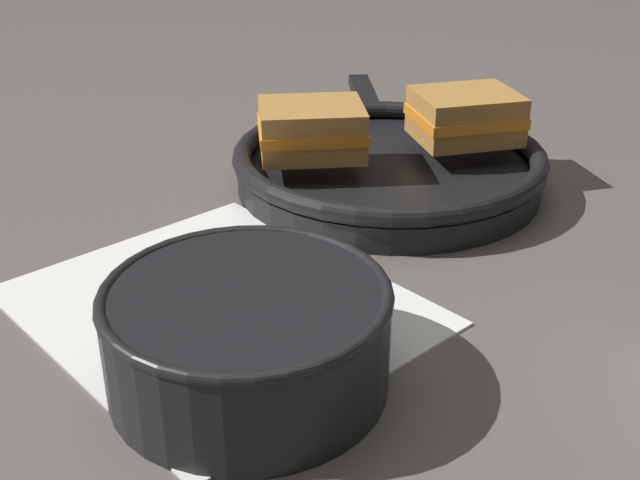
{
  "coord_description": "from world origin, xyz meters",
  "views": [
    {
      "loc": [
        0.38,
        -0.33,
        0.31
      ],
      "look_at": [
        -0.02,
        0.02,
        0.04
      ],
      "focal_mm": 45.0,
      "sensor_mm": 36.0,
      "label": 1
    }
  ],
  "objects_px": {
    "soup_bowl": "(247,330)",
    "spoon": "(268,319)",
    "skillet": "(388,165)",
    "sandwich_near_right": "(465,116)",
    "sandwich_near_left": "(312,129)"
  },
  "relations": [
    {
      "from": "soup_bowl",
      "to": "skillet",
      "type": "distance_m",
      "value": 0.33
    },
    {
      "from": "spoon",
      "to": "sandwich_near_left",
      "type": "xyz_separation_m",
      "value": [
        -0.15,
        0.17,
        0.06
      ]
    },
    {
      "from": "soup_bowl",
      "to": "sandwich_near_right",
      "type": "relative_size",
      "value": 1.44
    },
    {
      "from": "skillet",
      "to": "sandwich_near_right",
      "type": "height_order",
      "value": "sandwich_near_right"
    },
    {
      "from": "spoon",
      "to": "sandwich_near_right",
      "type": "bearing_deg",
      "value": 116.54
    },
    {
      "from": "soup_bowl",
      "to": "sandwich_near_right",
      "type": "height_order",
      "value": "sandwich_near_right"
    },
    {
      "from": "soup_bowl",
      "to": "spoon",
      "type": "bearing_deg",
      "value": 131.04
    },
    {
      "from": "soup_bowl",
      "to": "sandwich_near_left",
      "type": "relative_size",
      "value": 1.4
    },
    {
      "from": "sandwich_near_right",
      "to": "spoon",
      "type": "bearing_deg",
      "value": -74.43
    },
    {
      "from": "soup_bowl",
      "to": "sandwich_near_left",
      "type": "height_order",
      "value": "sandwich_near_left"
    },
    {
      "from": "soup_bowl",
      "to": "skillet",
      "type": "bearing_deg",
      "value": 119.27
    },
    {
      "from": "skillet",
      "to": "spoon",
      "type": "bearing_deg",
      "value": -63.37
    },
    {
      "from": "sandwich_near_left",
      "to": "sandwich_near_right",
      "type": "distance_m",
      "value": 0.15
    },
    {
      "from": "soup_bowl",
      "to": "spoon",
      "type": "xyz_separation_m",
      "value": [
        -0.04,
        0.05,
        -0.03
      ]
    },
    {
      "from": "spoon",
      "to": "sandwich_near_left",
      "type": "relative_size",
      "value": 1.18
    }
  ]
}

